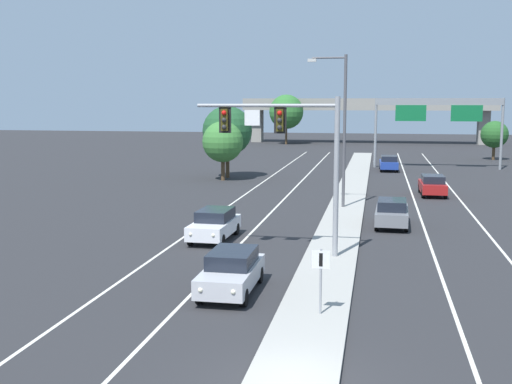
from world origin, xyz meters
TOP-DOWN VIEW (x-y plane):
  - median_island at (0.00, 18.00)m, footprint 2.40×110.00m
  - lane_stripe_oncoming_center at (-4.70, 25.00)m, footprint 0.14×100.00m
  - lane_stripe_receding_center at (4.70, 25.00)m, footprint 0.14×100.00m
  - edge_stripe_left at (-8.00, 25.00)m, footprint 0.14×100.00m
  - edge_stripe_right at (8.00, 25.00)m, footprint 0.14×100.00m
  - overhead_signal_mast at (-1.84, 13.37)m, footprint 6.51×0.44m
  - median_sign_post at (0.26, 5.34)m, footprint 0.60×0.10m
  - street_lamp_median at (-0.42, 27.25)m, footprint 2.58×0.28m
  - car_oncoming_silver at (-3.28, 7.60)m, footprint 1.83×4.47m
  - car_oncoming_white at (-6.23, 16.38)m, footprint 1.90×4.50m
  - car_receding_grey at (2.88, 21.72)m, footprint 1.92×4.51m
  - car_receding_red at (6.17, 34.66)m, footprint 1.88×4.49m
  - car_receding_blue at (3.14, 51.89)m, footprint 1.90×4.50m
  - highway_sign_gantry at (8.20, 55.15)m, footprint 13.28×0.42m
  - overpass_bridge at (0.00, 96.19)m, footprint 42.40×6.40m
  - tree_far_right_c at (16.00, 67.00)m, footprint 3.31×3.31m
  - tree_far_left_b at (-13.19, 90.62)m, footprint 5.73×5.73m
  - tree_far_left_a at (-11.81, 40.81)m, footprint 3.71×3.71m
  - tree_far_left_c at (-11.89, 42.93)m, footprint 4.65×4.65m

SIDE VIEW (x-z plane):
  - lane_stripe_oncoming_center at x=-4.70m, z-range 0.00..0.01m
  - lane_stripe_receding_center at x=4.70m, z-range 0.00..0.01m
  - edge_stripe_left at x=-8.00m, z-range 0.00..0.01m
  - edge_stripe_right at x=8.00m, z-range 0.00..0.01m
  - median_island at x=0.00m, z-range 0.00..0.15m
  - car_oncoming_silver at x=-3.28m, z-range 0.03..1.61m
  - car_oncoming_white at x=-6.23m, z-range 0.03..1.61m
  - car_receding_grey at x=2.88m, z-range 0.03..1.61m
  - car_receding_red at x=6.17m, z-range 0.03..1.61m
  - car_receding_blue at x=3.14m, z-range 0.03..1.61m
  - median_sign_post at x=0.26m, z-range 0.49..2.69m
  - tree_far_right_c at x=16.00m, z-range 0.72..5.51m
  - tree_far_left_a at x=-11.81m, z-range 0.82..6.19m
  - tree_far_left_c at x=-11.89m, z-range 1.03..7.76m
  - overhead_signal_mast at x=-1.84m, z-range 1.70..8.90m
  - tree_far_left_b at x=-13.19m, z-range 1.27..9.56m
  - overpass_bridge at x=0.00m, z-range 1.96..9.61m
  - street_lamp_median at x=-0.42m, z-range 0.79..10.79m
  - highway_sign_gantry at x=8.20m, z-range 2.41..9.91m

